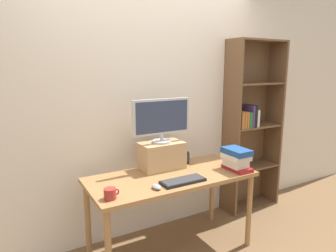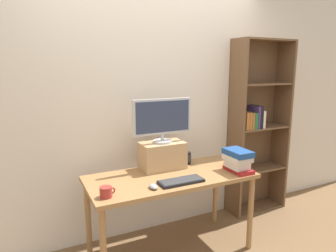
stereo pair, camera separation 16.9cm
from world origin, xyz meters
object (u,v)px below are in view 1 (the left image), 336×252
keyboard (183,181)px  computer_mouse (157,187)px  desk (171,184)px  computer_monitor (162,119)px  book_stack (236,159)px  coffee_mug (110,194)px  bookshelf_unit (250,125)px  riser_box (162,156)px  desk_speaker (186,158)px

keyboard → computer_mouse: bearing=-176.9°
desk → computer_monitor: computer_monitor is taller
keyboard → computer_mouse: size_ratio=3.66×
keyboard → book_stack: book_stack is taller
coffee_mug → book_stack: bearing=1.2°
bookshelf_unit → coffee_mug: size_ratio=16.94×
riser_box → book_stack: riser_box is taller
computer_mouse → book_stack: size_ratio=0.39×
desk → computer_mouse: size_ratio=14.22×
computer_monitor → desk_speaker: (0.28, 0.01, -0.42)m
desk → keyboard: (0.00, -0.19, 0.09)m
computer_mouse → desk_speaker: bearing=37.5°
desk → keyboard: bearing=-89.6°
coffee_mug → desk_speaker: 1.01m
bookshelf_unit → keyboard: size_ratio=5.24×
computer_monitor → riser_box: bearing=90.0°
computer_mouse → book_stack: book_stack is taller
computer_mouse → coffee_mug: size_ratio=0.88×
riser_box → desk_speaker: 0.28m
book_stack → bookshelf_unit: bearing=37.6°
desk → riser_box: (0.01, 0.20, 0.21)m
riser_box → keyboard: (-0.01, -0.40, -0.11)m
computer_monitor → book_stack: 0.79m
computer_monitor → book_stack: (0.58, -0.38, -0.37)m
computer_mouse → book_stack: bearing=2.0°
bookshelf_unit → computer_monitor: size_ratio=3.46×
keyboard → coffee_mug: coffee_mug is taller
riser_box → coffee_mug: bearing=-147.9°
keyboard → desk_speaker: (0.29, 0.40, 0.05)m
bookshelf_unit → computer_mouse: bearing=-159.9°
book_stack → keyboard: bearing=-178.5°
bookshelf_unit → coffee_mug: bearing=-163.8°
bookshelf_unit → riser_box: size_ratio=4.86×
desk → coffee_mug: 0.68m
desk_speaker → keyboard: bearing=-125.4°
desk → desk_speaker: bearing=35.9°
keyboard → book_stack: (0.60, 0.02, 0.10)m
book_stack → computer_mouse: bearing=-178.0°
book_stack → coffee_mug: bearing=-178.8°
bookshelf_unit → desk_speaker: bearing=-171.6°
keyboard → coffee_mug: 0.63m
bookshelf_unit → computer_mouse: bookshelf_unit is taller
bookshelf_unit → keyboard: (-1.29, -0.55, -0.25)m
computer_mouse → desk_speaker: 0.69m
keyboard → riser_box: bearing=88.4°
riser_box → keyboard: bearing=-91.6°
riser_box → computer_monitor: 0.35m
bookshelf_unit → keyboard: bearing=-156.9°
desk → computer_mouse: (-0.26, -0.21, 0.10)m
bookshelf_unit → book_stack: bookshelf_unit is taller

